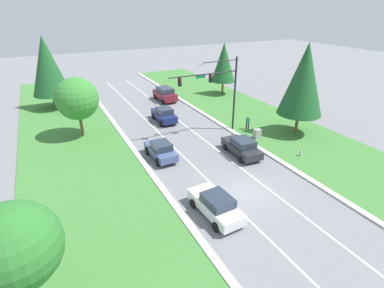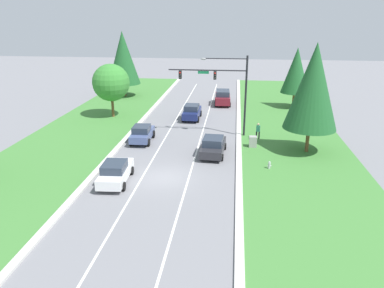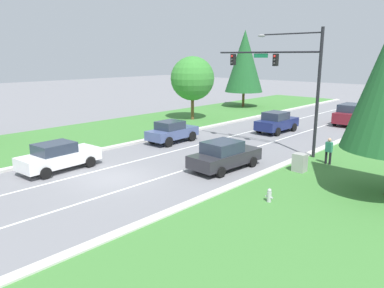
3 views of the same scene
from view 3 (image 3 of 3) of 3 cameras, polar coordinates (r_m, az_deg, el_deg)
ground_plane at (r=20.75m, az=-11.87°, el=-5.12°), size 160.00×160.00×0.00m
curb_strip_right at (r=16.71m, az=-0.30°, el=-9.14°), size 0.50×90.00×0.15m
curb_strip_left at (r=25.38m, az=-19.38°, el=-2.04°), size 0.50×90.00×0.15m
grass_verge_right at (r=14.03m, az=16.18°, el=-14.45°), size 10.00×90.00×0.08m
grass_verge_left at (r=30.01m, az=-24.17°, el=-0.23°), size 10.00×90.00×0.08m
lane_stripe_inner_left at (r=22.18m, az=-14.60°, el=-4.06°), size 0.14×81.00×0.01m
lane_stripe_inner_right at (r=19.38m, az=-8.73°, el=-6.30°), size 0.14×81.00×0.01m
traffic_signal_mast at (r=25.61m, az=14.29°, el=10.58°), size 7.84×0.41×8.16m
charcoal_sedan at (r=21.83m, az=4.96°, el=-1.70°), size 2.27×4.73×1.67m
slate_blue_sedan at (r=28.47m, az=-3.10°, el=1.92°), size 2.04×4.25×1.67m
navy_sedan at (r=33.05m, az=12.76°, el=3.28°), size 2.07×4.44×1.80m
burgundy_suv at (r=38.88m, az=23.04°, el=4.21°), size 2.33×4.77×2.01m
white_sedan at (r=22.82m, az=-19.68°, el=-1.77°), size 2.21×4.71×1.64m
utility_cabinet at (r=21.95m, az=16.08°, el=-2.83°), size 0.70×0.60×1.11m
pedestrian at (r=23.85m, az=20.11°, el=-0.90°), size 0.40×0.26×1.69m
fire_hydrant at (r=17.20m, az=11.68°, el=-7.79°), size 0.34×0.20×0.70m
oak_near_left_tree at (r=38.16m, az=0.07°, el=9.94°), size 4.40×4.40×6.44m
conifer_mid_left_tree at (r=48.50m, az=8.00°, el=12.37°), size 4.77×4.77×9.61m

